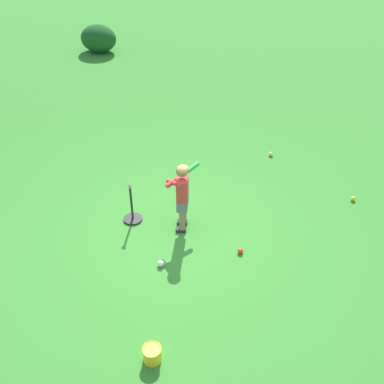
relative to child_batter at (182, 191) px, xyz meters
The scene contains 9 objects.
ground_plane 0.66m from the child_batter, 93.46° to the right, with size 40.00×40.00×0.00m, color #38842D.
child_batter is the anchor object (origin of this frame).
play_ball_center_lawn 2.83m from the child_batter, 39.72° to the left, with size 0.08×0.08×0.08m, color yellow.
play_ball_far_right 1.15m from the child_batter, ahead, with size 0.08×0.08×0.08m, color red.
play_ball_midfield 1.04m from the child_batter, 83.00° to the right, with size 0.09×0.09×0.09m, color white.
play_ball_near_batter 2.60m from the child_batter, 78.04° to the left, with size 0.08×0.08×0.08m, color yellow.
batting_tee 0.94m from the child_batter, 166.03° to the right, with size 0.28×0.28×0.62m.
toy_bucket 2.30m from the child_batter, 71.24° to the right, with size 0.22×0.22×0.19m.
shrub_left_background 7.89m from the child_batter, 134.25° to the left, with size 1.02×0.84×0.73m, color #194C1E.
Camera 1 is at (2.44, -4.47, 4.44)m, focal length 43.34 mm.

